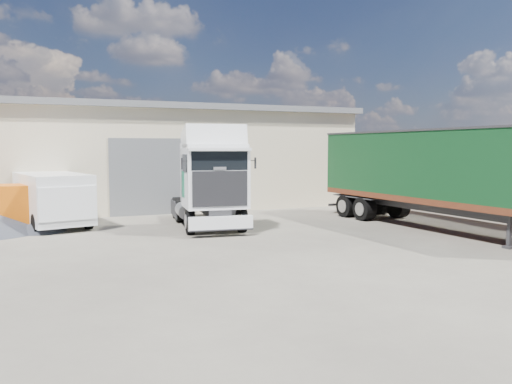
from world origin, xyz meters
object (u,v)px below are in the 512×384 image
object	(u,v)px
box_trailer	(438,169)
orange_skip	(7,210)
tractor_unit	(211,186)
panel_van	(52,199)

from	to	relation	value
box_trailer	orange_skip	xyz separation A→B (m)	(-15.46, 5.92, -1.59)
tractor_unit	orange_skip	world-z (taller)	tractor_unit
box_trailer	orange_skip	world-z (taller)	box_trailer
box_trailer	panel_van	world-z (taller)	box_trailer
tractor_unit	panel_van	xyz separation A→B (m)	(-5.76, 3.02, -0.59)
orange_skip	box_trailer	bearing A→B (deg)	-20.04
box_trailer	orange_skip	size ratio (longest dim) A/B	4.18
box_trailer	panel_van	size ratio (longest dim) A/B	2.11
box_trailer	orange_skip	bearing A→B (deg)	153.80
tractor_unit	orange_skip	size ratio (longest dim) A/B	2.21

